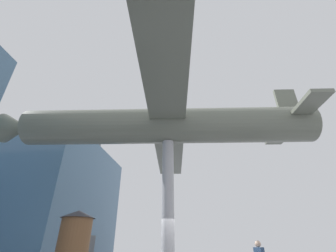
{
  "coord_description": "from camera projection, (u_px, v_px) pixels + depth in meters",
  "views": [
    {
      "loc": [
        -10.28,
        -1.33,
        1.43
      ],
      "look_at": [
        0.0,
        0.0,
        7.06
      ],
      "focal_mm": 24.0,
      "sensor_mm": 36.0,
      "label": 1
    }
  ],
  "objects": [
    {
      "name": "glass_pavilion_right",
      "position": [
        19.0,
        203.0,
        19.99
      ],
      "size": [
        11.8,
        14.27,
        10.38
      ],
      "color": "slate",
      "rests_on": "ground_plane"
    },
    {
      "name": "support_pylon_central",
      "position": [
        168.0,
        205.0,
        9.89
      ],
      "size": [
        0.55,
        0.55,
        6.14
      ],
      "color": "#B7B7BC",
      "rests_on": "ground_plane"
    },
    {
      "name": "suspended_airplane",
      "position": [
        162.0,
        126.0,
        11.81
      ],
      "size": [
        16.95,
        16.59,
        3.12
      ],
      "rotation": [
        0.0,
        0.0,
        0.1
      ],
      "color": "slate",
      "rests_on": "support_pylon_central"
    }
  ]
}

